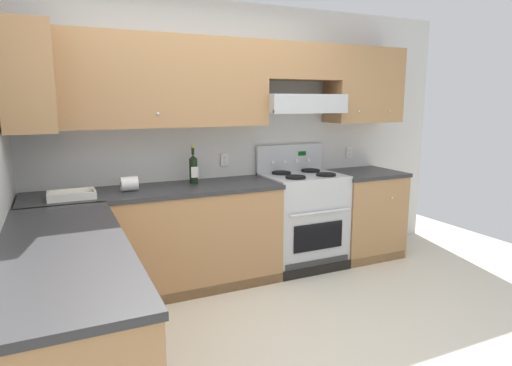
{
  "coord_description": "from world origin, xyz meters",
  "views": [
    {
      "loc": [
        -1.25,
        -2.38,
        1.64
      ],
      "look_at": [
        0.18,
        0.7,
        1.0
      ],
      "focal_mm": 30.59,
      "sensor_mm": 36.0,
      "label": 1
    }
  ],
  "objects": [
    {
      "name": "paper_towel_roll",
      "position": [
        -0.71,
        1.26,
        0.97
      ],
      "size": [
        0.14,
        0.12,
        0.12
      ],
      "color": "white",
      "rests_on": "counter_back_run"
    },
    {
      "name": "stove",
      "position": [
        0.95,
        1.25,
        0.48
      ],
      "size": [
        0.76,
        0.62,
        1.2
      ],
      "color": "#B7BABC",
      "rests_on": "ground_plane"
    },
    {
      "name": "counter_left_run",
      "position": [
        -1.24,
        -0.0,
        0.45
      ],
      "size": [
        0.63,
        1.91,
        0.91
      ],
      "color": "#A87A4C",
      "rests_on": "ground_plane"
    },
    {
      "name": "bowl",
      "position": [
        -1.16,
        1.15,
        0.93
      ],
      "size": [
        0.34,
        0.23,
        0.06
      ],
      "color": "white",
      "rests_on": "counter_back_run"
    },
    {
      "name": "ground_plane",
      "position": [
        0.0,
        0.0,
        0.0
      ],
      "size": [
        7.04,
        7.04,
        0.0
      ],
      "primitive_type": "plane",
      "color": "beige"
    },
    {
      "name": "wall_back",
      "position": [
        0.4,
        1.53,
        1.48
      ],
      "size": [
        4.68,
        0.57,
        2.55
      ],
      "color": "silver",
      "rests_on": "ground_plane"
    },
    {
      "name": "wine_bottle",
      "position": [
        -0.13,
        1.36,
        1.05
      ],
      "size": [
        0.07,
        0.08,
        0.34
      ],
      "color": "black",
      "rests_on": "counter_back_run"
    },
    {
      "name": "counter_back_run",
      "position": [
        0.07,
        1.24,
        0.45
      ],
      "size": [
        3.6,
        0.65,
        0.91
      ],
      "color": "#A87A4C",
      "rests_on": "ground_plane"
    }
  ]
}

